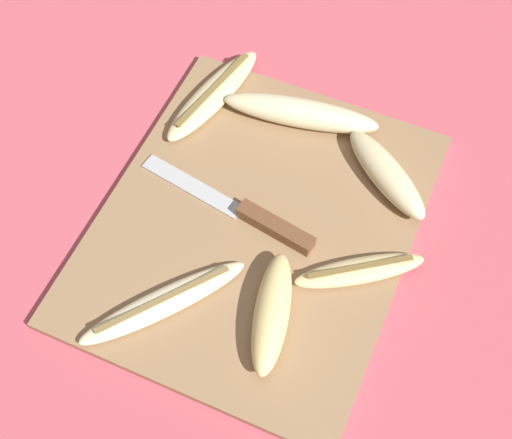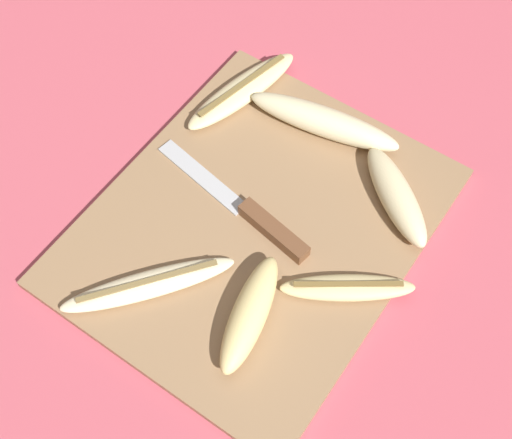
{
  "view_description": "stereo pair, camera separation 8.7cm",
  "coord_description": "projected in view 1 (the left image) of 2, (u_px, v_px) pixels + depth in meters",
  "views": [
    {
      "loc": [
        -0.41,
        -0.18,
        0.77
      ],
      "look_at": [
        0.0,
        0.0,
        0.02
      ],
      "focal_mm": 50.0,
      "sensor_mm": 36.0,
      "label": 1
    },
    {
      "loc": [
        -0.37,
        -0.25,
        0.77
      ],
      "look_at": [
        0.0,
        0.0,
        0.02
      ],
      "focal_mm": 50.0,
      "sensor_mm": 36.0,
      "label": 2
    }
  ],
  "objects": [
    {
      "name": "banana_soft_right",
      "position": [
        213.0,
        95.0,
        0.97
      ],
      "size": [
        0.2,
        0.08,
        0.02
      ],
      "rotation": [
        0.0,
        0.0,
        4.51
      ],
      "color": "beige",
      "rests_on": "cutting_board"
    },
    {
      "name": "banana_golden_short",
      "position": [
        272.0,
        313.0,
        0.8
      ],
      "size": [
        0.16,
        0.08,
        0.04
      ],
      "rotation": [
        0.0,
        0.0,
        1.82
      ],
      "color": "#EDD689",
      "rests_on": "cutting_board"
    },
    {
      "name": "banana_mellow_near",
      "position": [
        360.0,
        271.0,
        0.84
      ],
      "size": [
        0.12,
        0.15,
        0.02
      ],
      "rotation": [
        0.0,
        0.0,
        3.75
      ],
      "color": "beige",
      "rests_on": "cutting_board"
    },
    {
      "name": "ground_plane",
      "position": [
        256.0,
        229.0,
        0.89
      ],
      "size": [
        4.0,
        4.0,
        0.0
      ],
      "primitive_type": "plane",
      "color": "#C65160"
    },
    {
      "name": "banana_pale_long",
      "position": [
        301.0,
        113.0,
        0.95
      ],
      "size": [
        0.08,
        0.21,
        0.04
      ],
      "rotation": [
        0.0,
        0.0,
        0.18
      ],
      "color": "beige",
      "rests_on": "cutting_board"
    },
    {
      "name": "cutting_board",
      "position": [
        256.0,
        226.0,
        0.88
      ],
      "size": [
        0.45,
        0.37,
        0.01
      ],
      "color": "#997551",
      "rests_on": "ground_plane"
    },
    {
      "name": "knife",
      "position": [
        257.0,
        220.0,
        0.87
      ],
      "size": [
        0.06,
        0.25,
        0.02
      ],
      "rotation": [
        0.0,
        0.0,
        -0.17
      ],
      "color": "brown",
      "rests_on": "cutting_board"
    },
    {
      "name": "banana_cream_curved",
      "position": [
        387.0,
        174.0,
        0.9
      ],
      "size": [
        0.12,
        0.15,
        0.04
      ],
      "rotation": [
        0.0,
        0.0,
        5.64
      ],
      "color": "beige",
      "rests_on": "cutting_board"
    },
    {
      "name": "banana_bright_far",
      "position": [
        164.0,
        302.0,
        0.81
      ],
      "size": [
        0.19,
        0.16,
        0.02
      ],
      "rotation": [
        0.0,
        0.0,
        4.05
      ],
      "color": "beige",
      "rests_on": "cutting_board"
    }
  ]
}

